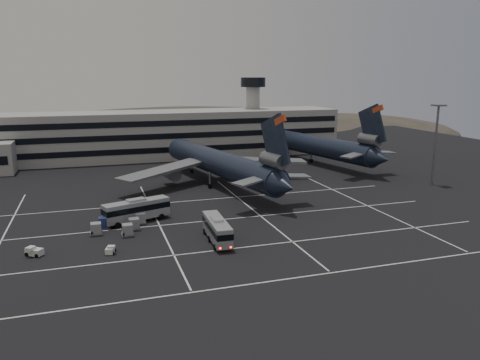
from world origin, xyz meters
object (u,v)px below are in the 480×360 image
bus_near (217,228)px  bus_far (137,209)px  trijet_main (219,163)px  tug_a (110,250)px  uld_cluster (126,218)px

bus_near → bus_far: bearing=130.0°
trijet_main → tug_a: size_ratio=26.39×
trijet_main → bus_far: bearing=-145.0°
bus_near → tug_a: (-15.64, -0.23, -1.49)m
bus_near → uld_cluster: 18.25m
trijet_main → uld_cluster: (-22.62, -22.23, -4.32)m
bus_near → tug_a: size_ratio=4.90×
trijet_main → tug_a: (-25.76, -35.73, -4.70)m
tug_a → uld_cluster: bearing=92.8°
trijet_main → uld_cluster: size_ratio=3.54×
trijet_main → bus_far: size_ratio=4.87×
bus_far → trijet_main: bearing=-62.6°
tug_a → uld_cluster: 13.86m
bus_near → bus_far: size_ratio=0.90×
bus_near → tug_a: 15.71m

